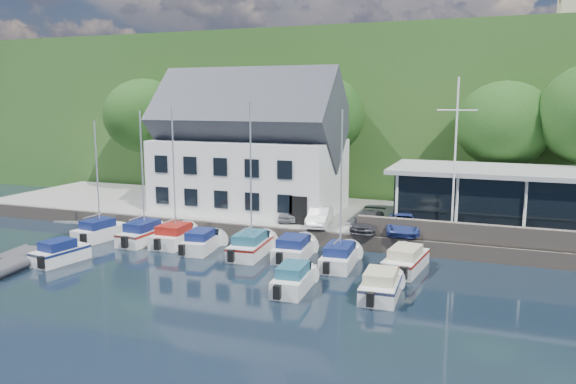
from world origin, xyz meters
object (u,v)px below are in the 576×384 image
harbor_building (250,154)px  club_pavilion (491,198)px  boat_r1_4 (251,184)px  boat_r1_2 (174,180)px  car_blue (404,223)px  car_silver (288,213)px  dinghy_0 (19,254)px  boat_r2_0 (60,251)px  car_dgrey (368,221)px  boat_r1_7 (406,258)px  boat_r2_4 (381,283)px  dinghy_1 (6,265)px  boat_r1_0 (97,176)px  boat_r1_3 (202,240)px  boat_r1_1 (142,175)px  boat_r2_3 (294,277)px  boat_r1_5 (294,247)px  flagpole (455,159)px  car_white (319,217)px  boat_r1_6 (341,197)px

harbor_building → club_pavilion: (18.00, -0.50, -2.30)m
boat_r1_4 → boat_r1_2: bearing=171.2°
harbor_building → car_blue: size_ratio=3.67×
car_silver → dinghy_0: car_silver is taller
harbor_building → dinghy_0: bearing=-119.7°
boat_r2_0 → car_dgrey: bearing=42.4°
boat_r1_7 → boat_r2_4: bearing=-88.9°
boat_r2_0 → club_pavilion: bearing=39.8°
dinghy_1 → dinghy_0: bearing=111.5°
boat_r1_4 → boat_r2_4: 10.91m
car_blue → boat_r2_0: car_blue is taller
boat_r1_0 → boat_r1_3: (8.00, 0.00, -3.80)m
boat_r1_1 → boat_r2_3: (12.82, -5.48, -3.92)m
boat_r1_3 → boat_r2_4: bearing=-27.4°
boat_r1_2 → boat_r1_5: bearing=-2.4°
flagpole → boat_r1_7: flagpole is taller
boat_r1_2 → boat_r1_7: size_ratio=1.45×
boat_r2_0 → harbor_building: bearing=77.5°
boat_r2_3 → car_white: bearing=97.1°
boat_r1_6 → boat_r2_0: (-15.79, -5.26, -3.39)m
flagpole → boat_r1_4: size_ratio=1.11×
boat_r1_6 → boat_r2_3: size_ratio=1.54×
boat_r1_4 → boat_r2_3: (4.76, -5.24, -3.78)m
dinghy_0 → car_white: bearing=25.9°
boat_r2_3 → boat_r1_5: bearing=106.6°
boat_r2_0 → boat_r1_0: bearing=114.5°
boat_r1_5 → boat_r1_7: (6.82, -0.15, 0.02)m
club_pavilion → boat_r2_4: bearing=-109.9°
boat_r2_3 → dinghy_0: size_ratio=1.66×
car_white → boat_r2_0: size_ratio=0.82×
club_pavilion → boat_r1_4: 16.28m
flagpole → car_silver: bearing=173.9°
boat_r1_3 → flagpole: bearing=10.4°
harbor_building → boat_r1_2: size_ratio=1.63×
car_silver → boat_r1_3: (-3.57, -6.18, -0.87)m
boat_r2_3 → boat_r2_4: size_ratio=1.01×
car_blue → boat_r1_1: boat_r1_1 is taller
harbor_building → boat_r1_3: (0.74, -9.13, -4.67)m
boat_r1_0 → boat_r2_0: size_ratio=1.86×
boat_r2_3 → dinghy_0: 17.46m
boat_r1_0 → boat_r1_1: (3.35, 0.45, 0.14)m
boat_r1_4 → boat_r2_4: size_ratio=1.70×
boat_r1_3 → boat_r1_4: (3.40, 0.21, 3.79)m
car_dgrey → boat_r1_7: size_ratio=0.70×
car_silver → club_pavilion: bearing=-8.2°
harbor_building → boat_r1_2: (-1.59, -8.51, -0.94)m
club_pavilion → boat_r2_0: club_pavilion is taller
boat_r1_3 → boat_r2_0: boat_r2_0 is taller
car_silver → harbor_building: bearing=127.3°
car_white → boat_r2_4: 11.57m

